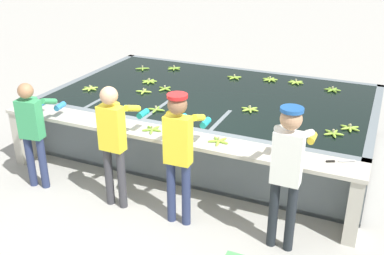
# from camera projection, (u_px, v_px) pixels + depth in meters

# --- Properties ---
(ground_plane) EXTENTS (80.00, 80.00, 0.00)m
(ground_plane) POSITION_uv_depth(u_px,v_px,m) (159.00, 200.00, 6.15)
(ground_plane) COLOR #A3A099
(ground_plane) RESTS_ON ground
(wash_tank) EXTENTS (5.16, 3.15, 0.91)m
(wash_tank) POSITION_uv_depth(u_px,v_px,m) (213.00, 118.00, 7.65)
(wash_tank) COLOR slate
(wash_tank) RESTS_ON ground
(work_ledge) EXTENTS (5.16, 0.45, 0.91)m
(work_ledge) POSITION_uv_depth(u_px,v_px,m) (165.00, 150.00, 6.07)
(work_ledge) COLOR #B7B2A3
(work_ledge) RESTS_ON ground
(worker_0) EXTENTS (0.47, 0.73, 1.55)m
(worker_0) POSITION_uv_depth(u_px,v_px,m) (33.00, 126.00, 6.15)
(worker_0) COLOR navy
(worker_0) RESTS_ON ground
(worker_1) EXTENTS (0.41, 0.72, 1.67)m
(worker_1) POSITION_uv_depth(u_px,v_px,m) (114.00, 136.00, 5.67)
(worker_1) COLOR #38383D
(worker_1) RESTS_ON ground
(worker_2) EXTENTS (0.42, 0.73, 1.71)m
(worker_2) POSITION_uv_depth(u_px,v_px,m) (179.00, 147.00, 5.30)
(worker_2) COLOR navy
(worker_2) RESTS_ON ground
(worker_3) EXTENTS (0.41, 0.72, 1.74)m
(worker_3) POSITION_uv_depth(u_px,v_px,m) (287.00, 165.00, 4.84)
(worker_3) COLOR #1E2328
(worker_3) RESTS_ON ground
(banana_bunch_floating_0) EXTENTS (0.27, 0.28, 0.08)m
(banana_bunch_floating_0) POSITION_uv_depth(u_px,v_px,m) (350.00, 128.00, 6.10)
(banana_bunch_floating_0) COLOR #93BC3D
(banana_bunch_floating_0) RESTS_ON wash_tank
(banana_bunch_floating_1) EXTENTS (0.26, 0.26, 0.08)m
(banana_bunch_floating_1) POSITION_uv_depth(u_px,v_px,m) (142.00, 68.00, 8.73)
(banana_bunch_floating_1) COLOR #75A333
(banana_bunch_floating_1) RESTS_ON wash_tank
(banana_bunch_floating_2) EXTENTS (0.27, 0.28, 0.08)m
(banana_bunch_floating_2) POSITION_uv_depth(u_px,v_px,m) (333.00, 133.00, 5.93)
(banana_bunch_floating_2) COLOR #8CB738
(banana_bunch_floating_2) RESTS_ON wash_tank
(banana_bunch_floating_3) EXTENTS (0.28, 0.27, 0.08)m
(banana_bunch_floating_3) POSITION_uv_depth(u_px,v_px,m) (174.00, 68.00, 8.74)
(banana_bunch_floating_3) COLOR #75A333
(banana_bunch_floating_3) RESTS_ON wash_tank
(banana_bunch_floating_4) EXTENTS (0.28, 0.28, 0.08)m
(banana_bunch_floating_4) POSITION_uv_depth(u_px,v_px,m) (165.00, 89.00, 7.61)
(banana_bunch_floating_4) COLOR #7FAD33
(banana_bunch_floating_4) RESTS_ON wash_tank
(banana_bunch_floating_5) EXTENTS (0.27, 0.28, 0.08)m
(banana_bunch_floating_5) POSITION_uv_depth(u_px,v_px,m) (234.00, 77.00, 8.20)
(banana_bunch_floating_5) COLOR #8CB738
(banana_bunch_floating_5) RESTS_ON wash_tank
(banana_bunch_floating_6) EXTENTS (0.28, 0.28, 0.08)m
(banana_bunch_floating_6) POSITION_uv_depth(u_px,v_px,m) (144.00, 91.00, 7.48)
(banana_bunch_floating_6) COLOR #9EC642
(banana_bunch_floating_6) RESTS_ON wash_tank
(banana_bunch_floating_7) EXTENTS (0.28, 0.28, 0.08)m
(banana_bunch_floating_7) POSITION_uv_depth(u_px,v_px,m) (156.00, 110.00, 6.72)
(banana_bunch_floating_7) COLOR #75A333
(banana_bunch_floating_7) RESTS_ON wash_tank
(banana_bunch_floating_8) EXTENTS (0.28, 0.27, 0.08)m
(banana_bunch_floating_8) POSITION_uv_depth(u_px,v_px,m) (250.00, 109.00, 6.73)
(banana_bunch_floating_8) COLOR #93BC3D
(banana_bunch_floating_8) RESTS_ON wash_tank
(banana_bunch_floating_9) EXTENTS (0.28, 0.28, 0.08)m
(banana_bunch_floating_9) POSITION_uv_depth(u_px,v_px,m) (270.00, 80.00, 8.08)
(banana_bunch_floating_9) COLOR #8CB738
(banana_bunch_floating_9) RESTS_ON wash_tank
(banana_bunch_floating_10) EXTENTS (0.28, 0.27, 0.08)m
(banana_bunch_floating_10) POSITION_uv_depth(u_px,v_px,m) (90.00, 88.00, 7.62)
(banana_bunch_floating_10) COLOR #9EC642
(banana_bunch_floating_10) RESTS_ON wash_tank
(banana_bunch_floating_11) EXTENTS (0.28, 0.27, 0.08)m
(banana_bunch_floating_11) POSITION_uv_depth(u_px,v_px,m) (332.00, 90.00, 7.56)
(banana_bunch_floating_11) COLOR #75A333
(banana_bunch_floating_11) RESTS_ON wash_tank
(banana_bunch_floating_12) EXTENTS (0.28, 0.28, 0.08)m
(banana_bunch_floating_12) POSITION_uv_depth(u_px,v_px,m) (296.00, 82.00, 7.94)
(banana_bunch_floating_12) COLOR #93BC3D
(banana_bunch_floating_12) RESTS_ON wash_tank
(banana_bunch_floating_13) EXTENTS (0.28, 0.28, 0.08)m
(banana_bunch_floating_13) POSITION_uv_depth(u_px,v_px,m) (149.00, 81.00, 7.98)
(banana_bunch_floating_13) COLOR #8CB738
(banana_bunch_floating_13) RESTS_ON wash_tank
(banana_bunch_ledge_0) EXTENTS (0.27, 0.27, 0.08)m
(banana_bunch_ledge_0) POSITION_uv_depth(u_px,v_px,m) (219.00, 141.00, 5.71)
(banana_bunch_ledge_0) COLOR #8CB738
(banana_bunch_ledge_0) RESTS_ON work_ledge
(banana_bunch_ledge_1) EXTENTS (0.27, 0.28, 0.08)m
(banana_bunch_ledge_1) POSITION_uv_depth(u_px,v_px,m) (152.00, 129.00, 6.04)
(banana_bunch_ledge_1) COLOR #75A333
(banana_bunch_ledge_1) RESTS_ON work_ledge
(knife_0) EXTENTS (0.23, 0.30, 0.02)m
(knife_0) POSITION_uv_depth(u_px,v_px,m) (33.00, 107.00, 6.85)
(knife_0) COLOR silver
(knife_0) RESTS_ON work_ledge
(knife_1) EXTENTS (0.32, 0.19, 0.02)m
(knife_1) POSITION_uv_depth(u_px,v_px,m) (336.00, 161.00, 5.23)
(knife_1) COLOR silver
(knife_1) RESTS_ON work_ledge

